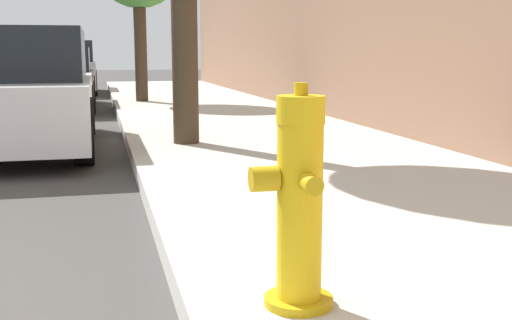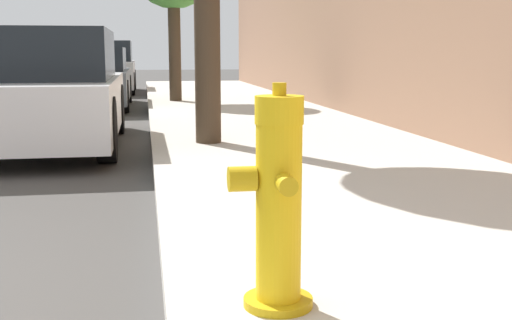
% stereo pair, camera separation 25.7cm
% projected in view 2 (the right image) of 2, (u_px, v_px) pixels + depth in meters
% --- Properties ---
extents(sidewalk_slab, '(3.26, 40.00, 0.16)m').
position_uv_depth(sidewalk_slab, '(502.00, 281.00, 3.12)').
color(sidewalk_slab, beige).
rests_on(sidewalk_slab, ground_plane).
extents(fire_hydrant, '(0.34, 0.37, 0.90)m').
position_uv_depth(fire_hydrant, '(277.00, 205.00, 2.54)').
color(fire_hydrant, '#C39C11').
rests_on(fire_hydrant, sidewalk_slab).
extents(parked_car_near, '(1.70, 4.13, 1.44)m').
position_uv_depth(parked_car_near, '(48.00, 91.00, 7.84)').
color(parked_car_near, silver).
rests_on(parked_car_near, ground_plane).
extents(parked_car_mid, '(1.78, 4.15, 1.26)m').
position_uv_depth(parked_car_mid, '(87.00, 79.00, 13.44)').
color(parked_car_mid, '#4C5156').
rests_on(parked_car_mid, ground_plane).
extents(parked_car_far, '(1.69, 3.93, 1.48)m').
position_uv_depth(parked_car_far, '(105.00, 68.00, 18.38)').
color(parked_car_far, '#B7B7BC').
rests_on(parked_car_far, ground_plane).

